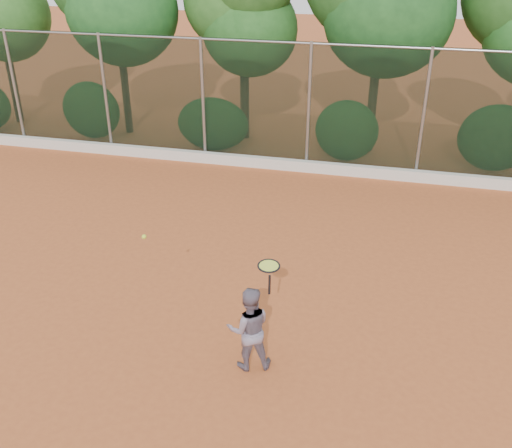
# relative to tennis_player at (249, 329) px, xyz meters

# --- Properties ---
(ground) EXTENTS (80.00, 80.00, 0.00)m
(ground) POSITION_rel_tennis_player_xyz_m (-0.46, 1.33, -0.70)
(ground) COLOR #B5582A
(ground) RESTS_ON ground
(concrete_curb) EXTENTS (24.00, 0.20, 0.30)m
(concrete_curb) POSITION_rel_tennis_player_xyz_m (-0.46, 8.15, -0.55)
(concrete_curb) COLOR silver
(concrete_curb) RESTS_ON ground
(tennis_player) EXTENTS (0.82, 0.73, 1.40)m
(tennis_player) POSITION_rel_tennis_player_xyz_m (0.00, 0.00, 0.00)
(tennis_player) COLOR slate
(tennis_player) RESTS_ON ground
(chainlink_fence) EXTENTS (24.09, 0.09, 3.50)m
(chainlink_fence) POSITION_rel_tennis_player_xyz_m (-0.46, 8.33, 1.16)
(chainlink_fence) COLOR black
(chainlink_fence) RESTS_ON ground
(tennis_racket) EXTENTS (0.40, 0.40, 0.54)m
(tennis_racket) POSITION_rel_tennis_player_xyz_m (0.32, -0.11, 1.19)
(tennis_racket) COLOR black
(tennis_racket) RESTS_ON ground
(tennis_ball_in_flight) EXTENTS (0.07, 0.07, 0.07)m
(tennis_ball_in_flight) POSITION_rel_tennis_player_xyz_m (-1.77, 0.40, 1.13)
(tennis_ball_in_flight) COLOR #D0F036
(tennis_ball_in_flight) RESTS_ON ground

